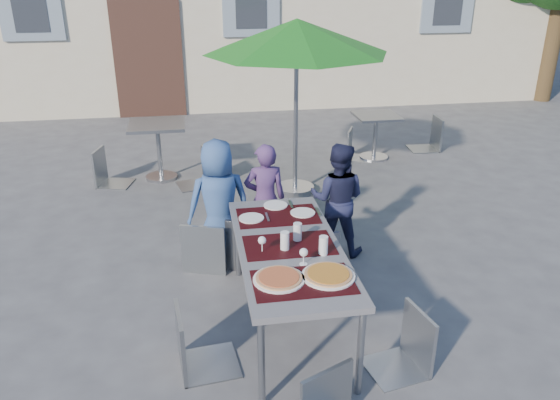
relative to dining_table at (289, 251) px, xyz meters
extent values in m
plane|color=#454548|center=(0.56, -0.25, -0.70)|extent=(90.00, 90.00, 0.00)
cube|color=#39221B|center=(-1.44, 7.22, 0.40)|extent=(1.30, 0.06, 2.20)
cube|color=gray|center=(-3.44, 7.22, 1.50)|extent=(1.10, 0.06, 1.40)
cube|color=#262B33|center=(-3.44, 7.20, 1.50)|extent=(0.60, 0.04, 1.10)
cylinder|color=#44341D|center=(7.06, 7.25, 0.70)|extent=(0.36, 0.36, 2.80)
cube|color=#46464B|center=(0.00, 0.00, 0.03)|extent=(0.80, 1.85, 0.05)
cylinder|color=gray|center=(-0.34, -0.86, -0.35)|extent=(0.05, 0.05, 0.70)
cylinder|color=gray|center=(0.34, -0.86, -0.35)|extent=(0.05, 0.05, 0.70)
cylinder|color=gray|center=(-0.34, 0.86, -0.35)|extent=(0.05, 0.05, 0.70)
cylinder|color=gray|center=(0.34, 0.86, -0.35)|extent=(0.05, 0.05, 0.70)
cube|color=black|center=(0.00, -0.55, 0.06)|extent=(0.70, 0.42, 0.01)
cube|color=black|center=(0.00, 0.00, 0.06)|extent=(0.70, 0.42, 0.01)
cube|color=black|center=(0.00, 0.55, 0.06)|extent=(0.70, 0.42, 0.01)
cylinder|color=white|center=(-0.16, -0.50, 0.07)|extent=(0.37, 0.37, 0.01)
cylinder|color=tan|center=(-0.16, -0.50, 0.08)|extent=(0.33, 0.33, 0.01)
cylinder|color=#9A350E|center=(-0.16, -0.50, 0.09)|extent=(0.28, 0.28, 0.01)
cylinder|color=white|center=(0.19, -0.51, 0.07)|extent=(0.38, 0.38, 0.01)
cylinder|color=tan|center=(0.19, -0.51, 0.08)|extent=(0.34, 0.34, 0.01)
cylinder|color=#9A3A0A|center=(0.19, -0.51, 0.09)|extent=(0.30, 0.30, 0.01)
cylinder|color=silver|center=(-0.04, -0.06, 0.13)|extent=(0.07, 0.07, 0.15)
cylinder|color=silver|center=(0.08, 0.07, 0.13)|extent=(0.07, 0.07, 0.15)
cylinder|color=silver|center=(0.23, -0.18, 0.13)|extent=(0.07, 0.07, 0.15)
cylinder|color=silver|center=(-0.22, -0.07, 0.06)|extent=(0.06, 0.06, 0.00)
cylinder|color=silver|center=(-0.22, -0.07, 0.09)|extent=(0.01, 0.01, 0.08)
sphere|color=silver|center=(-0.22, -0.07, 0.15)|extent=(0.06, 0.06, 0.06)
cylinder|color=silver|center=(0.05, -0.31, 0.06)|extent=(0.06, 0.06, 0.00)
cylinder|color=silver|center=(0.05, -0.31, 0.09)|extent=(0.01, 0.01, 0.08)
sphere|color=silver|center=(0.05, -0.31, 0.15)|extent=(0.06, 0.06, 0.06)
cylinder|color=white|center=(-0.24, 0.53, 0.06)|extent=(0.22, 0.22, 0.01)
cube|color=#ADAFB5|center=(-0.10, 0.53, 0.06)|extent=(0.02, 0.18, 0.00)
cylinder|color=white|center=(0.23, 0.57, 0.06)|extent=(0.22, 0.22, 0.01)
cube|color=#ADAFB5|center=(0.37, 0.57, 0.06)|extent=(0.02, 0.18, 0.00)
cylinder|color=white|center=(0.01, 0.77, 0.06)|extent=(0.22, 0.22, 0.01)
cube|color=#ADAFB5|center=(0.15, 0.77, 0.06)|extent=(0.02, 0.18, 0.00)
imported|color=#33548D|center=(-0.48, 1.18, -0.06)|extent=(0.67, 0.49, 1.28)
imported|color=#4D3164|center=(-0.01, 1.32, -0.11)|extent=(0.43, 0.28, 1.17)
imported|color=#1B1E3C|center=(0.72, 1.19, -0.11)|extent=(0.66, 0.54, 1.18)
cube|color=#90979B|center=(-0.60, 1.14, -0.23)|extent=(0.54, 0.54, 0.03)
cube|color=#90979B|center=(-0.67, 0.94, 0.02)|extent=(0.42, 0.16, 0.51)
cylinder|color=#90979B|center=(-0.37, 1.26, -0.47)|extent=(0.02, 0.02, 0.45)
cylinder|color=#90979B|center=(-0.72, 1.37, -0.47)|extent=(0.02, 0.02, 0.45)
cylinder|color=#90979B|center=(-0.48, 0.91, -0.47)|extent=(0.02, 0.02, 0.45)
cylinder|color=#90979B|center=(-0.84, 1.02, -0.47)|extent=(0.02, 0.02, 0.45)
cube|color=gray|center=(-0.14, 1.10, -0.21)|extent=(0.60, 0.60, 0.03)
cube|color=gray|center=(-0.23, 0.90, 0.06)|extent=(0.43, 0.22, 0.54)
cylinder|color=gray|center=(0.12, 1.19, -0.46)|extent=(0.02, 0.02, 0.48)
cylinder|color=gray|center=(-0.24, 1.35, -0.46)|extent=(0.02, 0.02, 0.48)
cylinder|color=gray|center=(-0.05, 0.84, -0.46)|extent=(0.02, 0.02, 0.48)
cylinder|color=gray|center=(-0.40, 1.00, -0.46)|extent=(0.02, 0.02, 0.48)
cube|color=gray|center=(0.39, 0.85, -0.26)|extent=(0.45, 0.45, 0.03)
cube|color=gray|center=(0.41, 0.66, -0.02)|extent=(0.41, 0.07, 0.48)
cylinder|color=gray|center=(0.54, 1.04, -0.48)|extent=(0.02, 0.02, 0.43)
cylinder|color=gray|center=(0.19, 1.01, -0.48)|extent=(0.02, 0.02, 0.43)
cylinder|color=gray|center=(0.58, 0.70, -0.48)|extent=(0.02, 0.02, 0.43)
cylinder|color=gray|center=(0.23, 0.66, -0.48)|extent=(0.02, 0.02, 0.43)
cube|color=gray|center=(-0.68, -0.40, -0.25)|extent=(0.46, 0.46, 0.03)
cube|color=gray|center=(-0.88, -0.43, 0.00)|extent=(0.08, 0.42, 0.50)
cylinder|color=gray|center=(-0.48, -0.56, -0.48)|extent=(0.02, 0.02, 0.44)
cylinder|color=gray|center=(-0.52, -0.20, -0.48)|extent=(0.02, 0.02, 0.44)
cylinder|color=gray|center=(-0.84, -0.60, -0.48)|extent=(0.02, 0.02, 0.44)
cylinder|color=gray|center=(-0.88, -0.24, -0.48)|extent=(0.02, 0.02, 0.44)
cube|color=#94999F|center=(0.68, -0.68, -0.27)|extent=(0.46, 0.46, 0.03)
cube|color=#94999F|center=(0.86, -0.64, -0.04)|extent=(0.10, 0.39, 0.47)
cylinder|color=#94999F|center=(0.48, -0.54, -0.49)|extent=(0.02, 0.02, 0.41)
cylinder|color=#94999F|center=(0.54, -0.87, -0.49)|extent=(0.02, 0.02, 0.41)
cylinder|color=#94999F|center=(0.81, -0.48, -0.49)|extent=(0.02, 0.02, 0.41)
cylinder|color=#94999F|center=(0.88, -0.81, -0.49)|extent=(0.02, 0.02, 0.41)
cube|color=gray|center=(0.12, -1.32, -0.27)|extent=(0.53, 0.53, 0.03)
cube|color=gray|center=(0.04, -1.15, -0.03)|extent=(0.38, 0.19, 0.48)
cylinder|color=gray|center=(0.20, -1.09, -0.49)|extent=(0.02, 0.02, 0.42)
cylinder|color=#ADAFB5|center=(0.60, 2.85, -0.65)|extent=(0.50, 0.50, 0.09)
cylinder|color=gray|center=(0.60, 2.85, 0.33)|extent=(0.06, 0.06, 2.05)
cone|color=#176A19|center=(0.60, 2.85, 1.31)|extent=(2.27, 2.27, 0.40)
cylinder|color=#ADAFB5|center=(-1.17, 3.66, -0.67)|extent=(0.44, 0.44, 0.04)
cylinder|color=gray|center=(-1.17, 3.66, -0.32)|extent=(0.06, 0.06, 0.75)
cube|color=gray|center=(-1.17, 3.66, 0.09)|extent=(0.75, 0.75, 0.04)
cube|color=gray|center=(-1.78, 3.53, -0.25)|extent=(0.51, 0.51, 0.03)
cube|color=gray|center=(-1.98, 3.58, 0.00)|extent=(0.13, 0.41, 0.50)
cylinder|color=gray|center=(-1.65, 3.31, -0.48)|extent=(0.02, 0.02, 0.44)
cylinder|color=gray|center=(-1.56, 3.66, -0.48)|extent=(0.02, 0.02, 0.44)
cylinder|color=gray|center=(-2.00, 3.40, -0.48)|extent=(0.02, 0.02, 0.44)
cylinder|color=gray|center=(-1.91, 3.75, -0.48)|extent=(0.02, 0.02, 0.44)
cube|color=gray|center=(-0.72, 3.31, -0.25)|extent=(0.51, 0.51, 0.03)
cube|color=gray|center=(-0.53, 3.36, 0.00)|extent=(0.13, 0.41, 0.50)
cylinder|color=gray|center=(-0.94, 3.44, -0.48)|extent=(0.02, 0.02, 0.44)
cylinder|color=gray|center=(-0.85, 3.09, -0.48)|extent=(0.02, 0.02, 0.44)
cylinder|color=gray|center=(-0.59, 3.52, -0.48)|extent=(0.02, 0.02, 0.44)
cylinder|color=gray|center=(-0.51, 3.18, -0.48)|extent=(0.02, 0.02, 0.44)
cylinder|color=#ADAFB5|center=(2.08, 4.01, -0.68)|extent=(0.44, 0.44, 0.04)
cylinder|color=gray|center=(2.08, 4.01, -0.37)|extent=(0.06, 0.06, 0.65)
cube|color=gray|center=(2.08, 4.01, -0.02)|extent=(0.65, 0.65, 0.04)
cube|color=gray|center=(1.87, 4.03, -0.29)|extent=(0.51, 0.51, 0.03)
cube|color=gray|center=(1.70, 4.10, -0.06)|extent=(0.19, 0.36, 0.46)
cylinder|color=gray|center=(1.95, 3.81, -0.50)|extent=(0.02, 0.02, 0.40)
cylinder|color=gray|center=(2.09, 4.11, -0.50)|extent=(0.02, 0.02, 0.40)
cylinder|color=gray|center=(1.65, 3.95, -0.50)|extent=(0.02, 0.02, 0.40)
cylinder|color=gray|center=(1.79, 4.24, -0.50)|extent=(0.02, 0.02, 0.40)
cube|color=gray|center=(3.01, 4.31, -0.22)|extent=(0.47, 0.47, 0.03)
cube|color=gray|center=(3.22, 4.30, 0.04)|extent=(0.06, 0.44, 0.53)
cylinder|color=gray|center=(2.84, 4.51, -0.47)|extent=(0.02, 0.02, 0.46)
cylinder|color=gray|center=(2.81, 4.13, -0.47)|extent=(0.02, 0.02, 0.46)
cylinder|color=gray|center=(3.21, 4.49, -0.47)|extent=(0.02, 0.02, 0.46)
cylinder|color=gray|center=(3.19, 4.11, -0.47)|extent=(0.02, 0.02, 0.46)
camera|label=1|loc=(-0.69, -3.73, 2.08)|focal=35.00mm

